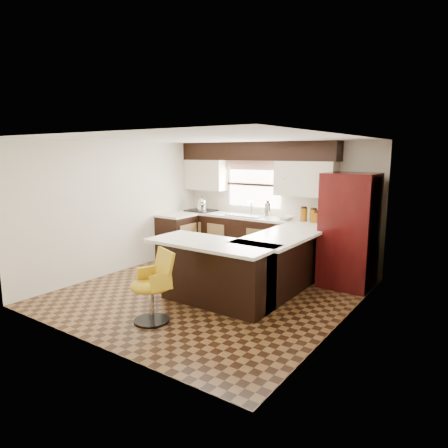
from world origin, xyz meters
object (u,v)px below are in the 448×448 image
Objects in this scene: peninsula_long at (280,265)px; peninsula_return at (216,274)px; bar_chair at (151,287)px; refrigerator at (349,231)px.

peninsula_return is at bearing -118.30° from peninsula_long.
peninsula_long is at bearing 89.25° from bar_chair.
bar_chair reaches higher than peninsula_long.
refrigerator reaches higher than peninsula_return.
peninsula_return is 1.06m from bar_chair.
bar_chair is (-0.85, -1.98, 0.02)m from peninsula_long.
peninsula_long is 2.16m from bar_chair.
bar_chair reaches higher than peninsula_return.
refrigerator is (1.30, 1.90, 0.49)m from peninsula_return.
peninsula_return is 2.36m from refrigerator.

